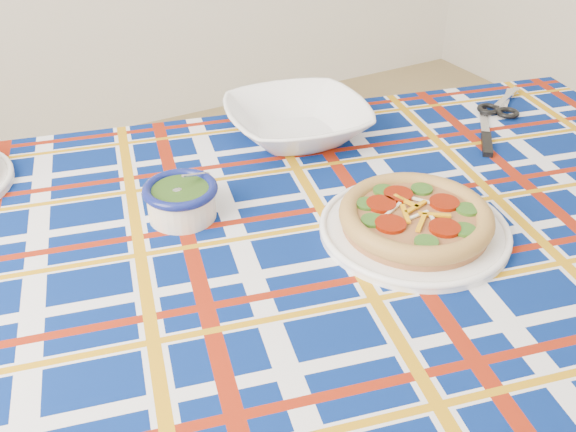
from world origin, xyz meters
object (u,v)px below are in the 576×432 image
dining_table (293,287)px  main_focaccia_plate (416,217)px  serving_bowl (297,121)px  pesto_bowl (181,198)px

dining_table → main_focaccia_plate: main_focaccia_plate is taller
main_focaccia_plate → serving_bowl: (0.01, 0.42, 0.01)m
pesto_bowl → serving_bowl: pesto_bowl is taller
dining_table → serving_bowl: bearing=72.7°
dining_table → serving_bowl: (0.21, 0.36, 0.12)m
pesto_bowl → serving_bowl: 0.38m
dining_table → pesto_bowl: size_ratio=14.58×
serving_bowl → dining_table: bearing=-120.4°
dining_table → serving_bowl: serving_bowl is taller
dining_table → pesto_bowl: bearing=137.9°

